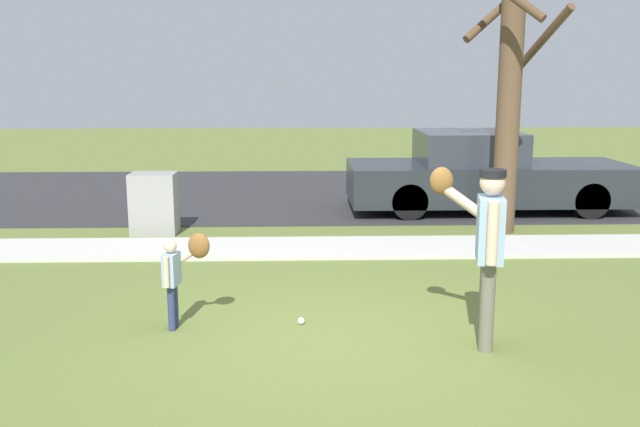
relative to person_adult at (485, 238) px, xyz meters
The scene contains 9 objects.
ground_plane 4.06m from the person_adult, 110.86° to the left, with size 48.00×48.00×0.00m, color olive.
sidewalk_strip 4.14m from the person_adult, 110.35° to the left, with size 36.00×1.20×0.06m, color beige.
road_surface 8.93m from the person_adult, 99.05° to the left, with size 36.00×6.80×0.02m, color #2D2D30.
person_adult is the anchor object (origin of this frame).
person_child 2.98m from the person_adult, 168.57° to the left, with size 0.47×0.34×0.97m.
baseball 2.08m from the person_adult, 159.12° to the left, with size 0.07×0.07×0.07m, color white.
utility_cabinet 6.40m from the person_adult, 129.26° to the left, with size 0.72×0.55×0.98m, color gray.
street_tree_near 5.33m from the person_adult, 71.53° to the left, with size 1.84×1.88×4.71m.
parked_pickup_dark 6.92m from the person_adult, 75.19° to the left, with size 5.20×1.95×1.48m.
Camera 1 is at (-0.31, -6.33, 2.52)m, focal length 39.13 mm.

